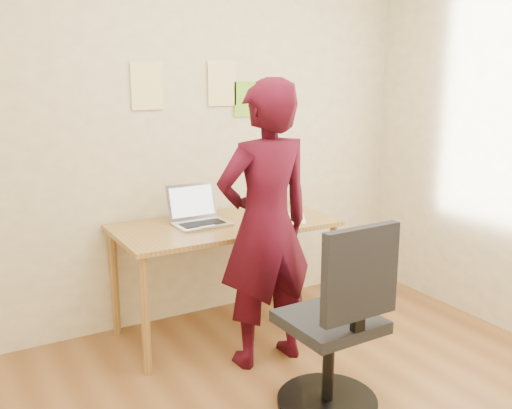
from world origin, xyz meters
TOP-DOWN VIEW (x-y plane):
  - room at (0.00, 0.00)m, footprint 3.58×3.58m
  - desk at (0.13, 1.38)m, footprint 1.40×0.70m
  - laptop at (-0.03, 1.45)m, footprint 0.34×0.31m
  - paper_sheet at (0.56, 1.27)m, footprint 0.31×0.34m
  - phone at (0.27, 1.17)m, footprint 0.08×0.12m
  - wall_note_left at (-0.23, 1.74)m, footprint 0.21×0.00m
  - wall_note_mid at (0.30, 1.74)m, footprint 0.21×0.00m
  - wall_note_right at (0.48, 1.74)m, footprint 0.18×0.00m
  - office_chair at (0.19, 0.26)m, footprint 0.52×0.52m
  - person at (0.15, 0.90)m, footprint 0.61×0.40m

SIDE VIEW (x-z plane):
  - office_chair at x=0.19m, z-range -0.07..0.93m
  - desk at x=0.13m, z-range 0.28..1.02m
  - paper_sheet at x=0.56m, z-range 0.74..0.74m
  - phone at x=0.27m, z-range 0.74..0.75m
  - laptop at x=-0.03m, z-range 0.67..0.91m
  - person at x=0.15m, z-range 0.00..1.66m
  - room at x=0.00m, z-range -0.04..2.74m
  - wall_note_right at x=0.48m, z-range 1.38..1.62m
  - wall_note_left at x=-0.23m, z-range 1.45..1.75m
  - wall_note_mid at x=0.30m, z-range 1.46..1.76m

